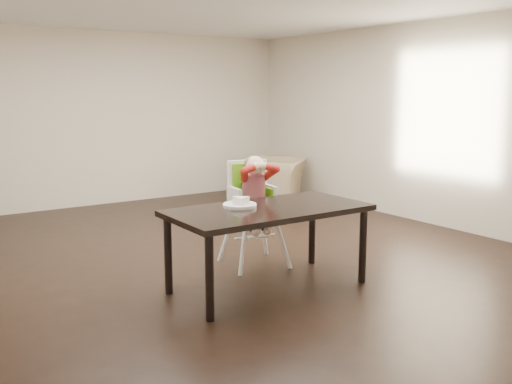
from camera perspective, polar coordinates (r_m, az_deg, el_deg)
ground at (r=6.41m, az=-2.69°, el=-6.05°), size 7.00×7.00×0.00m
room_walls at (r=6.16m, az=-2.84°, el=10.78°), size 6.02×7.02×2.71m
dining_table at (r=5.12m, az=1.25°, el=-2.43°), size 1.80×0.90×0.75m
high_chair at (r=5.81m, az=-0.31°, el=0.39°), size 0.54×0.54×1.13m
plate at (r=5.13m, az=-1.60°, el=-1.15°), size 0.31×0.31×0.09m
armchair at (r=9.29m, az=1.83°, el=1.93°), size 1.26×1.21×0.93m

